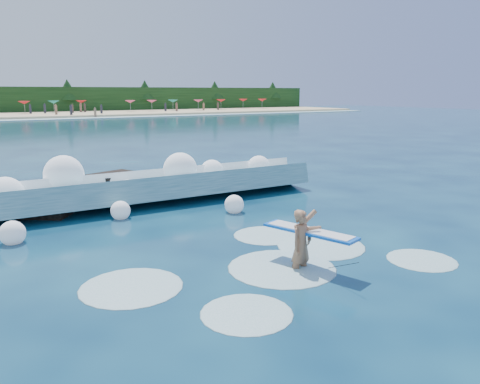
{
  "coord_description": "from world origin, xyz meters",
  "views": [
    {
      "loc": [
        -5.43,
        -9.45,
        4.08
      ],
      "look_at": [
        1.5,
        2.0,
        1.2
      ],
      "focal_mm": 35.0,
      "sensor_mm": 36.0,
      "label": 1
    }
  ],
  "objects": [
    {
      "name": "ground",
      "position": [
        0.0,
        0.0,
        0.0
      ],
      "size": [
        200.0,
        200.0,
        0.0
      ],
      "primitive_type": "plane",
      "color": "#07213D",
      "rests_on": "ground"
    },
    {
      "name": "wave_spray",
      "position": [
        -1.81,
        7.11,
        0.98
      ],
      "size": [
        14.66,
        4.68,
        1.97
      ],
      "color": "white",
      "rests_on": "ground"
    },
    {
      "name": "beachgoers",
      "position": [
        6.4,
        75.47,
        1.1
      ],
      "size": [
        104.47,
        13.66,
        1.94
      ],
      "color": "#3F332D",
      "rests_on": "ground"
    },
    {
      "name": "surfer_with_board",
      "position": [
        1.21,
        -1.33,
        0.64
      ],
      "size": [
        1.25,
        2.91,
        1.72
      ],
      "color": "#A36D4C",
      "rests_on": "ground"
    },
    {
      "name": "surf_foam",
      "position": [
        0.82,
        -0.73,
        0.0
      ],
      "size": [
        8.63,
        5.68,
        0.13
      ],
      "color": "silver",
      "rests_on": "ground"
    },
    {
      "name": "breaking_wave",
      "position": [
        -1.37,
        7.19,
        0.51
      ],
      "size": [
        17.07,
        2.7,
        1.47
      ],
      "color": "teal",
      "rests_on": "ground"
    },
    {
      "name": "rock_cluster",
      "position": [
        -3.49,
        7.71,
        0.38
      ],
      "size": [
        7.8,
        3.06,
        1.19
      ],
      "color": "black",
      "rests_on": "ground"
    }
  ]
}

